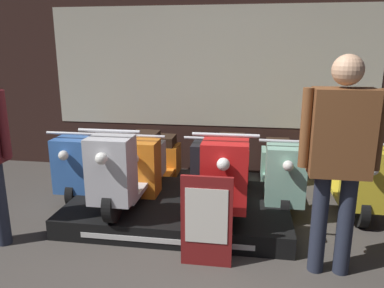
{
  "coord_description": "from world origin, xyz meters",
  "views": [
    {
      "loc": [
        0.58,
        -2.24,
        1.83
      ],
      "look_at": [
        -0.06,
        1.87,
        0.75
      ],
      "focal_mm": 35.0,
      "sensor_mm": 36.0,
      "label": 1
    }
  ],
  "objects_px": {
    "scooter_backrow_3": "(280,171)",
    "person_right_browsing": "(340,149)",
    "scooter_display_right": "(228,171)",
    "scooter_backrow_1": "(153,165)",
    "scooter_display_left": "(131,166)",
    "price_sign_board": "(206,221)",
    "scooter_backrow_2": "(215,168)",
    "scooter_backrow_4": "(349,174)",
    "scooter_backrow_0": "(95,162)"
  },
  "relations": [
    {
      "from": "scooter_backrow_2",
      "to": "scooter_display_left",
      "type": "bearing_deg",
      "value": -141.13
    },
    {
      "from": "scooter_display_left",
      "to": "scooter_backrow_1",
      "type": "distance_m",
      "value": 0.73
    },
    {
      "from": "scooter_backrow_2",
      "to": "price_sign_board",
      "type": "height_order",
      "value": "scooter_backrow_2"
    },
    {
      "from": "scooter_backrow_3",
      "to": "scooter_display_left",
      "type": "bearing_deg",
      "value": -157.25
    },
    {
      "from": "scooter_backrow_0",
      "to": "scooter_backrow_2",
      "type": "xyz_separation_m",
      "value": [
        1.59,
        0.0,
        0.0
      ]
    },
    {
      "from": "scooter_display_right",
      "to": "price_sign_board",
      "type": "bearing_deg",
      "value": -98.09
    },
    {
      "from": "scooter_display_left",
      "to": "scooter_display_right",
      "type": "distance_m",
      "value": 1.06
    },
    {
      "from": "scooter_backrow_0",
      "to": "scooter_backrow_2",
      "type": "distance_m",
      "value": 1.59
    },
    {
      "from": "person_right_browsing",
      "to": "scooter_backrow_0",
      "type": "bearing_deg",
      "value": 150.73
    },
    {
      "from": "scooter_backrow_1",
      "to": "scooter_backrow_3",
      "type": "distance_m",
      "value": 1.59
    },
    {
      "from": "scooter_display_right",
      "to": "scooter_backrow_4",
      "type": "bearing_deg",
      "value": 26.5
    },
    {
      "from": "person_right_browsing",
      "to": "scooter_display_right",
      "type": "bearing_deg",
      "value": 137.94
    },
    {
      "from": "scooter_display_left",
      "to": "price_sign_board",
      "type": "distance_m",
      "value": 1.3
    },
    {
      "from": "scooter_display_left",
      "to": "scooter_backrow_3",
      "type": "bearing_deg",
      "value": 22.75
    },
    {
      "from": "scooter_backrow_2",
      "to": "price_sign_board",
      "type": "bearing_deg",
      "value": -87.39
    },
    {
      "from": "person_right_browsing",
      "to": "scooter_backrow_2",
      "type": "bearing_deg",
      "value": 126.03
    },
    {
      "from": "scooter_display_left",
      "to": "scooter_backrow_0",
      "type": "bearing_deg",
      "value": 136.34
    },
    {
      "from": "scooter_backrow_0",
      "to": "price_sign_board",
      "type": "relative_size",
      "value": 2.04
    },
    {
      "from": "scooter_backrow_3",
      "to": "person_right_browsing",
      "type": "height_order",
      "value": "person_right_browsing"
    },
    {
      "from": "price_sign_board",
      "to": "person_right_browsing",
      "type": "bearing_deg",
      "value": 3.87
    },
    {
      "from": "scooter_display_right",
      "to": "scooter_backrow_4",
      "type": "height_order",
      "value": "scooter_display_right"
    },
    {
      "from": "scooter_display_right",
      "to": "scooter_backrow_1",
      "type": "bearing_deg",
      "value": 144.99
    },
    {
      "from": "person_right_browsing",
      "to": "price_sign_board",
      "type": "height_order",
      "value": "person_right_browsing"
    },
    {
      "from": "scooter_display_right",
      "to": "scooter_backrow_1",
      "type": "height_order",
      "value": "scooter_display_right"
    },
    {
      "from": "scooter_backrow_3",
      "to": "price_sign_board",
      "type": "distance_m",
      "value": 1.74
    },
    {
      "from": "scooter_backrow_2",
      "to": "scooter_backrow_4",
      "type": "relative_size",
      "value": 1.0
    },
    {
      "from": "scooter_backrow_1",
      "to": "price_sign_board",
      "type": "xyz_separation_m",
      "value": [
        0.87,
        -1.58,
        0.04
      ]
    },
    {
      "from": "scooter_backrow_2",
      "to": "scooter_backrow_4",
      "type": "distance_m",
      "value": 1.59
    },
    {
      "from": "scooter_display_right",
      "to": "scooter_backrow_0",
      "type": "xyz_separation_m",
      "value": [
        -1.79,
        0.7,
        -0.21
      ]
    },
    {
      "from": "scooter_backrow_0",
      "to": "price_sign_board",
      "type": "bearing_deg",
      "value": -43.45
    },
    {
      "from": "scooter_backrow_1",
      "to": "scooter_backrow_3",
      "type": "xyz_separation_m",
      "value": [
        1.59,
        0.0,
        0.0
      ]
    },
    {
      "from": "scooter_backrow_1",
      "to": "scooter_backrow_2",
      "type": "relative_size",
      "value": 1.0
    },
    {
      "from": "scooter_backrow_0",
      "to": "scooter_backrow_4",
      "type": "xyz_separation_m",
      "value": [
        3.19,
        0.0,
        0.0
      ]
    },
    {
      "from": "scooter_display_right",
      "to": "scooter_backrow_0",
      "type": "relative_size",
      "value": 1.0
    },
    {
      "from": "scooter_backrow_2",
      "to": "scooter_backrow_0",
      "type": "bearing_deg",
      "value": 180.0
    },
    {
      "from": "scooter_display_right",
      "to": "person_right_browsing",
      "type": "bearing_deg",
      "value": -42.06
    },
    {
      "from": "scooter_backrow_3",
      "to": "scooter_display_right",
      "type": "bearing_deg",
      "value": -130.73
    },
    {
      "from": "person_right_browsing",
      "to": "price_sign_board",
      "type": "distance_m",
      "value": 1.22
    },
    {
      "from": "scooter_backrow_1",
      "to": "price_sign_board",
      "type": "bearing_deg",
      "value": -61.16
    },
    {
      "from": "scooter_display_right",
      "to": "scooter_backrow_3",
      "type": "relative_size",
      "value": 1.0
    },
    {
      "from": "scooter_backrow_2",
      "to": "scooter_backrow_1",
      "type": "bearing_deg",
      "value": 180.0
    },
    {
      "from": "scooter_backrow_3",
      "to": "price_sign_board",
      "type": "relative_size",
      "value": 2.04
    },
    {
      "from": "scooter_display_left",
      "to": "price_sign_board",
      "type": "height_order",
      "value": "scooter_display_left"
    },
    {
      "from": "scooter_display_right",
      "to": "scooter_backrow_1",
      "type": "xyz_separation_m",
      "value": [
        -0.99,
        0.7,
        -0.21
      ]
    },
    {
      "from": "scooter_backrow_1",
      "to": "price_sign_board",
      "type": "relative_size",
      "value": 2.04
    },
    {
      "from": "scooter_display_right",
      "to": "scooter_backrow_2",
      "type": "distance_m",
      "value": 0.75
    },
    {
      "from": "scooter_backrow_3",
      "to": "price_sign_board",
      "type": "xyz_separation_m",
      "value": [
        -0.73,
        -1.58,
        0.04
      ]
    },
    {
      "from": "scooter_display_right",
      "to": "scooter_backrow_1",
      "type": "distance_m",
      "value": 1.23
    },
    {
      "from": "scooter_backrow_0",
      "to": "scooter_backrow_1",
      "type": "xyz_separation_m",
      "value": [
        0.8,
        0.0,
        0.0
      ]
    },
    {
      "from": "scooter_backrow_1",
      "to": "scooter_backrow_4",
      "type": "relative_size",
      "value": 1.0
    }
  ]
}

